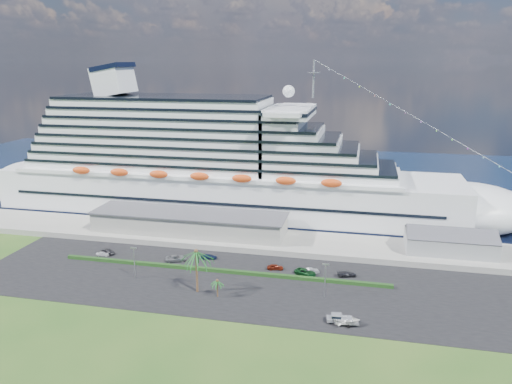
% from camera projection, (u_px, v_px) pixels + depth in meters
% --- Properties ---
extents(ground, '(420.00, 420.00, 0.00)m').
position_uv_depth(ground, '(233.00, 304.00, 113.66)').
color(ground, '#264F1A').
rests_on(ground, ground).
extents(asphalt_lot, '(140.00, 38.00, 0.12)m').
position_uv_depth(asphalt_lot, '(245.00, 283.00, 124.03)').
color(asphalt_lot, black).
rests_on(asphalt_lot, ground).
extents(wharf, '(240.00, 20.00, 1.80)m').
position_uv_depth(wharf, '(268.00, 240.00, 151.18)').
color(wharf, gray).
rests_on(wharf, ground).
extents(water, '(420.00, 160.00, 0.02)m').
position_uv_depth(water, '(304.00, 177.00, 236.35)').
color(water, black).
rests_on(water, ground).
extents(cruise_ship, '(191.00, 38.00, 54.00)m').
position_uv_depth(cruise_ship, '(221.00, 170.00, 174.31)').
color(cruise_ship, silver).
rests_on(cruise_ship, ground).
extents(terminal_building, '(61.00, 15.00, 6.30)m').
position_uv_depth(terminal_building, '(189.00, 222.00, 155.37)').
color(terminal_building, gray).
rests_on(terminal_building, wharf).
extents(port_shed, '(24.00, 12.31, 7.37)m').
position_uv_depth(port_shed, '(450.00, 243.00, 139.40)').
color(port_shed, gray).
rests_on(port_shed, wharf).
extents(hedge, '(88.00, 1.10, 0.90)m').
position_uv_depth(hedge, '(220.00, 271.00, 130.29)').
color(hedge, '#163210').
rests_on(hedge, asphalt_lot).
extents(lamp_post_left, '(1.60, 0.35, 8.27)m').
position_uv_depth(lamp_post_left, '(134.00, 259.00, 125.71)').
color(lamp_post_left, gray).
rests_on(lamp_post_left, asphalt_lot).
extents(lamp_post_right, '(1.60, 0.35, 8.27)m').
position_uv_depth(lamp_post_right, '(325.00, 276.00, 115.66)').
color(lamp_post_right, gray).
rests_on(lamp_post_right, asphalt_lot).
extents(palm_tall, '(8.82, 8.82, 11.13)m').
position_uv_depth(palm_tall, '(196.00, 256.00, 117.18)').
color(palm_tall, '#47301E').
rests_on(palm_tall, ground).
extents(palm_short, '(3.53, 3.53, 4.56)m').
position_uv_depth(palm_short, '(217.00, 283.00, 116.03)').
color(palm_short, '#47301E').
rests_on(palm_short, ground).
extents(parked_car_0, '(3.82, 2.03, 1.24)m').
position_uv_depth(parked_car_0, '(103.00, 254.00, 141.06)').
color(parked_car_0, silver).
rests_on(parked_car_0, asphalt_lot).
extents(parked_car_1, '(4.52, 2.72, 1.41)m').
position_uv_depth(parked_car_1, '(108.00, 252.00, 142.30)').
color(parked_car_1, black).
rests_on(parked_car_1, asphalt_lot).
extents(parked_car_2, '(6.27, 4.68, 1.58)m').
position_uv_depth(parked_car_2, '(176.00, 258.00, 137.47)').
color(parked_car_2, gray).
rests_on(parked_car_2, asphalt_lot).
extents(parked_car_3, '(4.74, 2.53, 1.31)m').
position_uv_depth(parked_car_3, '(209.00, 257.00, 139.02)').
color(parked_car_3, '#121D40').
rests_on(parked_car_3, asphalt_lot).
extents(parked_car_4, '(4.56, 2.58, 1.46)m').
position_uv_depth(parked_car_4, '(275.00, 267.00, 131.84)').
color(parked_car_4, maroon).
rests_on(parked_car_4, asphalt_lot).
extents(parked_car_5, '(4.40, 2.87, 1.37)m').
position_uv_depth(parked_car_5, '(311.00, 271.00, 129.54)').
color(parked_car_5, '#97999D').
rests_on(parked_car_5, asphalt_lot).
extents(parked_car_6, '(6.26, 4.67, 1.58)m').
position_uv_depth(parked_car_6, '(305.00, 272.00, 128.45)').
color(parked_car_6, '#0E3B18').
rests_on(parked_car_6, asphalt_lot).
extents(parked_car_7, '(5.19, 3.27, 1.40)m').
position_uv_depth(parked_car_7, '(347.00, 274.00, 127.61)').
color(parked_car_7, black).
rests_on(parked_car_7, asphalt_lot).
extents(pickup_truck, '(5.56, 2.49, 1.90)m').
position_uv_depth(pickup_truck, '(339.00, 318.00, 105.00)').
color(pickup_truck, black).
rests_on(pickup_truck, asphalt_lot).
extents(boat_trailer, '(6.54, 4.70, 1.82)m').
position_uv_depth(boat_trailer, '(347.00, 320.00, 103.92)').
color(boat_trailer, gray).
rests_on(boat_trailer, asphalt_lot).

